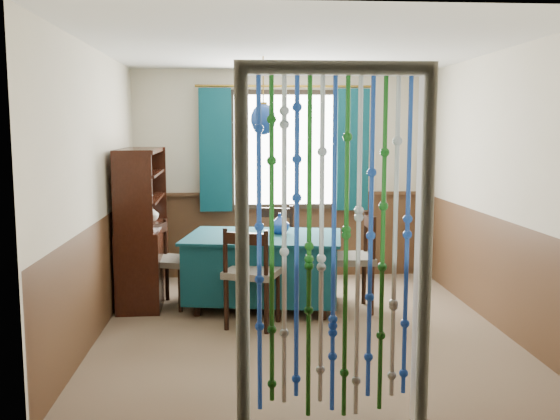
{
  "coord_description": "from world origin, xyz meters",
  "views": [
    {
      "loc": [
        -0.56,
        -5.53,
        1.79
      ],
      "look_at": [
        -0.15,
        0.47,
        1.02
      ],
      "focal_mm": 40.0,
      "sensor_mm": 36.0,
      "label": 1
    }
  ],
  "objects": [
    {
      "name": "sideboard",
      "position": [
        -1.57,
        1.0,
        0.56
      ],
      "size": [
        0.46,
        1.24,
        1.6
      ],
      "rotation": [
        0.0,
        0.0,
        0.03
      ],
      "color": "black",
      "rests_on": "floor"
    },
    {
      "name": "wainscot_front",
      "position": [
        0.0,
        -1.99,
        0.5
      ],
      "size": [
        3.6,
        0.0,
        3.6
      ],
      "primitive_type": "plane",
      "rotation": [
        -1.57,
        0.0,
        0.0
      ],
      "color": "#4B301C",
      "rests_on": "ground"
    },
    {
      "name": "ceiling",
      "position": [
        0.0,
        0.0,
        2.5
      ],
      "size": [
        4.0,
        4.0,
        0.0
      ],
      "primitive_type": "plane",
      "rotation": [
        3.14,
        0.0,
        0.0
      ],
      "color": "silver",
      "rests_on": "ground"
    },
    {
      "name": "chair_far",
      "position": [
        -0.19,
        1.3,
        0.5
      ],
      "size": [
        0.58,
        0.56,
        0.94
      ],
      "rotation": [
        0.0,
        0.0,
        2.85
      ],
      "color": "black",
      "rests_on": "floor"
    },
    {
      "name": "wainscot_right",
      "position": [
        1.79,
        0.0,
        0.5
      ],
      "size": [
        0.0,
        4.0,
        4.0
      ],
      "primitive_type": "plane",
      "rotation": [
        1.57,
        0.0,
        -1.57
      ],
      "color": "#4B301C",
      "rests_on": "ground"
    },
    {
      "name": "dining_table",
      "position": [
        -0.3,
        0.65,
        0.43
      ],
      "size": [
        1.69,
        1.3,
        0.74
      ],
      "rotation": [
        0.0,
        0.0,
        -0.16
      ],
      "color": "#0C3742",
      "rests_on": "floor"
    },
    {
      "name": "wall_front",
      "position": [
        0.0,
        -2.0,
        1.25
      ],
      "size": [
        3.6,
        0.0,
        3.6
      ],
      "primitive_type": "plane",
      "rotation": [
        -1.57,
        0.0,
        0.0
      ],
      "color": "beige",
      "rests_on": "ground"
    },
    {
      "name": "chair_left",
      "position": [
        -1.25,
        0.75,
        0.46
      ],
      "size": [
        0.54,
        0.55,
        0.87
      ],
      "rotation": [
        0.0,
        0.0,
        -1.95
      ],
      "color": "black",
      "rests_on": "floor"
    },
    {
      "name": "vase_sideboard",
      "position": [
        -1.51,
        1.31,
        0.89
      ],
      "size": [
        0.22,
        0.22,
        0.18
      ],
      "primitive_type": "imported",
      "rotation": [
        0.0,
        0.0,
        0.26
      ],
      "color": "beige",
      "rests_on": "sideboard"
    },
    {
      "name": "vase_table",
      "position": [
        -0.14,
        0.75,
        0.83
      ],
      "size": [
        0.24,
        0.24,
        0.19
      ],
      "primitive_type": "imported",
      "rotation": [
        0.0,
        0.0,
        0.38
      ],
      "color": "navy",
      "rests_on": "dining_table"
    },
    {
      "name": "bowl_shelf",
      "position": [
        -1.51,
        0.71,
        1.12
      ],
      "size": [
        0.26,
        0.26,
        0.06
      ],
      "primitive_type": "imported",
      "rotation": [
        0.0,
        0.0,
        0.15
      ],
      "color": "beige",
      "rests_on": "sideboard"
    },
    {
      "name": "wall_back",
      "position": [
        0.0,
        2.0,
        1.25
      ],
      "size": [
        3.6,
        0.0,
        3.6
      ],
      "primitive_type": "plane",
      "rotation": [
        1.57,
        0.0,
        0.0
      ],
      "color": "beige",
      "rests_on": "ground"
    },
    {
      "name": "chair_right",
      "position": [
        0.57,
        0.49,
        0.51
      ],
      "size": [
        0.46,
        0.48,
        0.97
      ],
      "rotation": [
        0.0,
        0.0,
        1.56
      ],
      "color": "black",
      "rests_on": "floor"
    },
    {
      "name": "wainscot_back",
      "position": [
        0.0,
        1.99,
        0.5
      ],
      "size": [
        3.6,
        0.0,
        3.6
      ],
      "primitive_type": "plane",
      "rotation": [
        1.57,
        0.0,
        0.0
      ],
      "color": "#4B301C",
      "rests_on": "ground"
    },
    {
      "name": "wall_left",
      "position": [
        -1.8,
        0.0,
        1.25
      ],
      "size": [
        0.0,
        4.0,
        4.0
      ],
      "primitive_type": "plane",
      "rotation": [
        1.57,
        0.0,
        1.57
      ],
      "color": "beige",
      "rests_on": "ground"
    },
    {
      "name": "pendant_lamp",
      "position": [
        -0.3,
        0.65,
        1.89
      ],
      "size": [
        0.25,
        0.25,
        0.76
      ],
      "color": "olive",
      "rests_on": "ceiling"
    },
    {
      "name": "window",
      "position": [
        0.0,
        1.95,
        1.55
      ],
      "size": [
        1.32,
        0.12,
        1.42
      ],
      "primitive_type": "cube",
      "color": "black",
      "rests_on": "wall_back"
    },
    {
      "name": "chair_near",
      "position": [
        -0.44,
        0.0,
        0.49
      ],
      "size": [
        0.58,
        0.57,
        0.93
      ],
      "rotation": [
        0.0,
        0.0,
        -0.35
      ],
      "color": "black",
      "rests_on": "floor"
    },
    {
      "name": "wainscot_left",
      "position": [
        -1.79,
        0.0,
        0.5
      ],
      "size": [
        0.0,
        4.0,
        4.0
      ],
      "primitive_type": "plane",
      "rotation": [
        1.57,
        0.0,
        1.57
      ],
      "color": "#4B301C",
      "rests_on": "ground"
    },
    {
      "name": "floor",
      "position": [
        0.0,
        0.0,
        0.0
      ],
      "size": [
        4.0,
        4.0,
        0.0
      ],
      "primitive_type": "plane",
      "color": "brown",
      "rests_on": "ground"
    },
    {
      "name": "wall_right",
      "position": [
        1.8,
        0.0,
        1.25
      ],
      "size": [
        0.0,
        4.0,
        4.0
      ],
      "primitive_type": "plane",
      "rotation": [
        1.57,
        0.0,
        -1.57
      ],
      "color": "beige",
      "rests_on": "ground"
    },
    {
      "name": "doorway",
      "position": [
        0.0,
        -1.94,
        1.05
      ],
      "size": [
        1.16,
        0.12,
        2.18
      ],
      "primitive_type": null,
      "color": "silver",
      "rests_on": "ground"
    }
  ]
}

